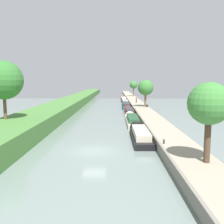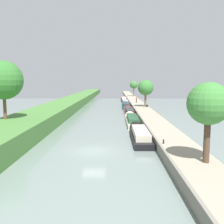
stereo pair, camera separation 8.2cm
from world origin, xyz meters
TOP-DOWN VIEW (x-y plane):
  - ground_plane at (0.00, 0.00)m, footprint 160.00×160.00m
  - right_towpath at (9.00, 0.00)m, footprint 3.83×260.00m
  - stone_quay at (6.96, 0.00)m, footprint 0.25×260.00m
  - narrowboat_black at (5.55, 5.96)m, footprint 2.17×11.58m
  - narrowboat_cream at (5.37, 18.07)m, footprint 2.05×12.92m
  - narrowboat_red at (5.63, 31.27)m, footprint 1.95×12.74m
  - narrowboat_teal at (5.45, 44.10)m, footprint 2.16×12.11m
  - narrowboat_blue at (5.72, 55.46)m, footprint 1.90×10.37m
  - narrowboat_maroon at (5.66, 69.71)m, footprint 1.92×16.46m
  - tree_rightbank_near at (9.64, -6.77)m, footprint 3.38×3.38m
  - tree_rightbank_midnear at (9.97, 36.26)m, footprint 3.92×3.92m
  - tree_rightbank_midfar at (10.23, 79.52)m, footprint 3.26×3.26m
  - tree_leftbank_downstream at (-12.79, 7.33)m, footprint 5.26×5.26m
  - person_walking at (8.78, 48.47)m, footprint 0.34×0.34m
  - mooring_bollard_near at (7.39, -0.83)m, footprint 0.16×0.16m
  - mooring_bollard_far at (7.39, 77.65)m, footprint 0.16×0.16m
  - park_bench at (10.47, 36.23)m, footprint 0.44×1.50m

SIDE VIEW (x-z plane):
  - ground_plane at x=0.00m, z-range 0.00..0.00m
  - narrowboat_red at x=5.63m, z-range -0.45..1.47m
  - narrowboat_blue at x=5.72m, z-range -0.42..1.45m
  - narrowboat_maroon at x=5.66m, z-range -0.39..1.43m
  - right_towpath at x=9.00m, z-range 0.00..1.05m
  - stone_quay at x=6.96m, z-range 0.00..1.10m
  - narrowboat_teal at x=5.45m, z-range -0.45..1.60m
  - narrowboat_black at x=5.55m, z-range -0.49..1.68m
  - narrowboat_cream at x=5.37m, z-range -0.43..1.62m
  - mooring_bollard_near at x=7.39m, z-range 1.05..1.50m
  - mooring_bollard_far at x=7.39m, z-range 1.05..1.50m
  - park_bench at x=10.47m, z-range 1.17..1.64m
  - person_walking at x=8.78m, z-range 1.10..2.76m
  - tree_rightbank_near at x=9.64m, z-range 2.53..8.99m
  - tree_rightbank_midfar at x=10.23m, z-range 2.58..9.02m
  - tree_rightbank_midnear at x=9.97m, z-range 2.44..9.22m
  - tree_leftbank_downstream at x=-12.79m, z-range 3.68..11.64m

